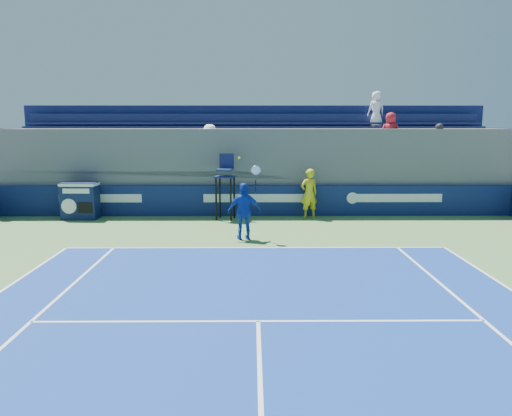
{
  "coord_description": "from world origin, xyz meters",
  "views": [
    {
      "loc": [
        -0.11,
        -2.17,
        3.54
      ],
      "look_at": [
        0.0,
        11.5,
        1.25
      ],
      "focal_mm": 35.0,
      "sensor_mm": 36.0,
      "label": 1
    }
  ],
  "objects_px": {
    "ball_person": "(309,194)",
    "umpire_chair": "(225,179)",
    "match_clock": "(80,200)",
    "tennis_player": "(244,211)"
  },
  "relations": [
    {
      "from": "ball_person",
      "to": "umpire_chair",
      "type": "distance_m",
      "value": 3.23
    },
    {
      "from": "ball_person",
      "to": "umpire_chair",
      "type": "bearing_deg",
      "value": -14.78
    },
    {
      "from": "ball_person",
      "to": "umpire_chair",
      "type": "xyz_separation_m",
      "value": [
        -3.17,
        -0.2,
        0.57
      ]
    },
    {
      "from": "ball_person",
      "to": "match_clock",
      "type": "xyz_separation_m",
      "value": [
        -8.67,
        -0.1,
        -0.21
      ]
    },
    {
      "from": "umpire_chair",
      "to": "tennis_player",
      "type": "bearing_deg",
      "value": -77.39
    },
    {
      "from": "umpire_chair",
      "to": "tennis_player",
      "type": "height_order",
      "value": "tennis_player"
    },
    {
      "from": "ball_person",
      "to": "tennis_player",
      "type": "bearing_deg",
      "value": 37.8
    },
    {
      "from": "ball_person",
      "to": "umpire_chair",
      "type": "relative_size",
      "value": 0.76
    },
    {
      "from": "umpire_chair",
      "to": "tennis_player",
      "type": "relative_size",
      "value": 0.96
    },
    {
      "from": "ball_person",
      "to": "tennis_player",
      "type": "relative_size",
      "value": 0.73
    }
  ]
}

